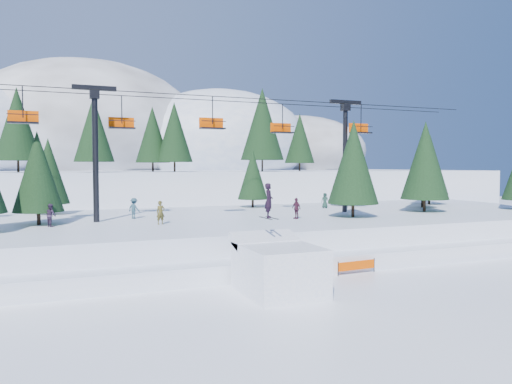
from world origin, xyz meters
name	(u,v)px	position (x,y,z in m)	size (l,w,h in m)	color
ground	(317,302)	(0.00, 0.00, 0.00)	(160.00, 160.00, 0.00)	white
mid_shelf	(210,232)	(0.00, 18.00, 1.25)	(70.00, 22.00, 2.50)	white
berm	(256,262)	(0.00, 8.00, 0.55)	(70.00, 6.00, 1.10)	white
mountain_ridge	(93,150)	(-5.07, 73.31, 9.65)	(119.00, 60.81, 26.46)	white
jump_kicker	(278,267)	(-1.06, 2.33, 1.40)	(3.76, 5.13, 5.80)	white
chairlift	(215,135)	(0.48, 18.05, 9.32)	(46.67, 3.21, 10.28)	black
conifer_stand	(216,165)	(0.58, 18.17, 6.79)	(62.85, 15.97, 8.94)	black
distant_skiers	(190,209)	(-1.85, 17.54, 3.32)	(26.49, 8.88, 1.72)	#1C382F
banner_near	(357,266)	(5.41, 4.64, 0.54)	(2.85, 0.26, 0.90)	black
banner_far	(420,255)	(11.51, 5.93, 0.54)	(2.68, 1.05, 0.90)	black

